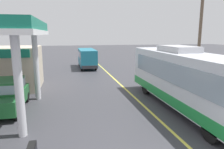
{
  "coord_description": "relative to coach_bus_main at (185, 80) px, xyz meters",
  "views": [
    {
      "loc": [
        -4.59,
        -4.0,
        4.4
      ],
      "look_at": [
        -1.5,
        10.0,
        1.6
      ],
      "focal_mm": 33.21,
      "sensor_mm": 36.0,
      "label": 1
    }
  ],
  "objects": [
    {
      "name": "car_at_pump",
      "position": [
        -10.22,
        1.88,
        -0.71
      ],
      "size": [
        1.7,
        4.2,
        1.82
      ],
      "color": "#1E602D",
      "rests_on": "ground"
    },
    {
      "name": "minibus_opposing_lane",
      "position": [
        -4.16,
        16.61,
        -0.25
      ],
      "size": [
        2.04,
        6.13,
        2.44
      ],
      "color": "teal",
      "rests_on": "ground"
    },
    {
      "name": "coach_bus_main",
      "position": [
        0.0,
        0.0,
        0.0
      ],
      "size": [
        2.6,
        11.04,
        3.69
      ],
      "color": "silver",
      "rests_on": "ground"
    },
    {
      "name": "pedestrian_near_pump",
      "position": [
        -10.39,
        4.29,
        -0.79
      ],
      "size": [
        0.55,
        0.22,
        1.66
      ],
      "color": "#33333F",
      "rests_on": "ground"
    },
    {
      "name": "utility_pole_roadside",
      "position": [
        3.5,
        3.95,
        2.52
      ],
      "size": [
        1.8,
        0.24,
        8.12
      ],
      "color": "brown",
      "rests_on": "ground"
    },
    {
      "name": "ground",
      "position": [
        -2.22,
        13.28,
        -1.72
      ],
      "size": [
        120.0,
        120.0,
        0.0
      ],
      "primitive_type": "plane",
      "color": "#38383D"
    },
    {
      "name": "lane_divider_stripe",
      "position": [
        -2.22,
        8.28,
        -1.72
      ],
      "size": [
        0.16,
        50.0,
        0.01
      ],
      "primitive_type": "cube",
      "color": "#D8CC4C",
      "rests_on": "ground"
    }
  ]
}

